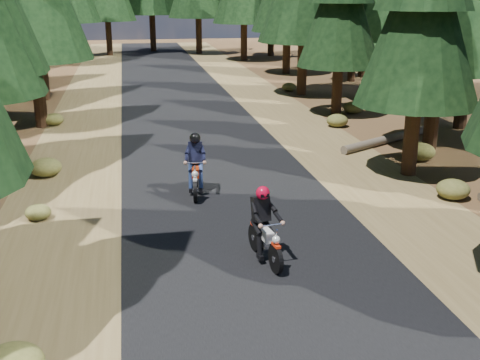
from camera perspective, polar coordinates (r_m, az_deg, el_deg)
The scene contains 8 objects.
ground at distance 14.11m, azimuth 1.13°, elevation -6.09°, with size 120.00×120.00×0.00m, color #452D18.
road at distance 18.72m, azimuth -1.98°, elevation 0.01°, with size 6.00×100.00×0.01m, color black.
shoulder_l at distance 18.63m, azimuth -16.11°, elevation -0.79°, with size 3.20×100.00×0.01m, color brown.
shoulder_r at distance 19.90m, azimuth 11.23°, elevation 0.75°, with size 3.20×100.00×0.01m, color brown.
log_near at distance 23.94m, azimuth 13.93°, elevation 3.83°, with size 0.32×0.32×5.37m, color #4C4233.
understory_shrubs at distance 20.00m, azimuth 4.54°, elevation 1.94°, with size 14.71×29.99×0.62m.
rider_lead at distance 13.04m, azimuth 2.39°, elevation -5.48°, with size 0.84×1.94×1.67m.
rider_follow at distance 17.28m, azimuth -4.23°, elevation 0.51°, with size 0.86×2.06×1.78m.
Camera 1 is at (-2.66, -12.63, 5.69)m, focal length 45.00 mm.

